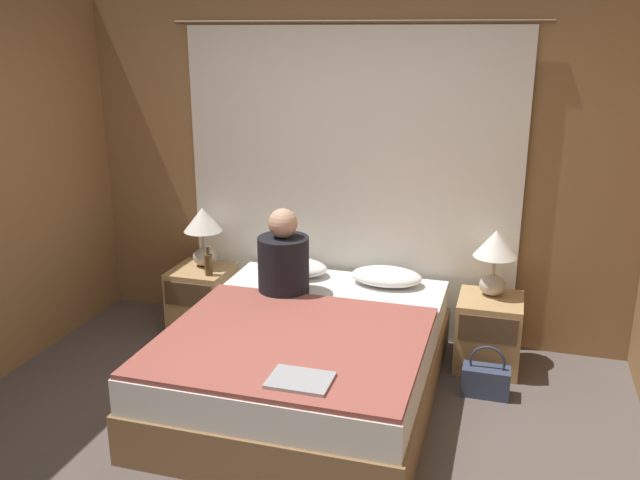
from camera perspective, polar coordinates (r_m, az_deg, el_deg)
The scene contains 15 objects.
ground_plane at distance 3.82m, azimuth -5.02°, elevation -18.85°, with size 16.00×16.00×0.00m, color #564C47.
wall_back at distance 5.04m, azimuth 2.63°, elevation 5.82°, with size 4.21×0.06×2.50m.
curtain_panel at distance 5.00m, azimuth 2.44°, elevation 4.61°, with size 2.68×0.02×2.32m.
bed at distance 4.35m, azimuth -1.13°, elevation -10.06°, with size 1.59×2.01×0.51m.
nightstand_left at distance 5.35m, azimuth -9.88°, elevation -4.91°, with size 0.43×0.46×0.50m.
nightstand_right at distance 4.86m, azimuth 13.99°, elevation -7.55°, with size 0.43×0.46×0.50m.
lamp_left at distance 5.24m, azimuth -9.82°, elevation 1.00°, with size 0.29×0.29×0.46m.
lamp_right at distance 4.73m, azimuth 14.52°, elevation -1.08°, with size 0.29×0.29×0.46m.
pillow_left at distance 5.02m, azimuth -2.23°, elevation -2.30°, with size 0.51×0.33×0.12m.
pillow_right at distance 4.86m, azimuth 5.62°, elevation -3.07°, with size 0.51×0.33×0.12m.
blanket_on_bed at distance 3.98m, azimuth -2.42°, elevation -8.42°, with size 1.53×1.37×0.03m.
person_left_in_bed at distance 4.62m, azimuth -3.10°, elevation -1.69°, with size 0.35×0.35×0.60m.
beer_bottle_on_left_stand at distance 5.09m, azimuth -9.37°, elevation -2.01°, with size 0.06×0.06×0.22m.
laptop_on_bed at distance 3.51m, azimuth -1.68°, elevation -11.71°, with size 0.32×0.24×0.02m.
handbag_on_floor at distance 4.55m, azimuth 13.79°, elevation -11.35°, with size 0.30×0.15×0.34m.
Camera 1 is at (1.17, -2.86, 2.25)m, focal length 38.00 mm.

